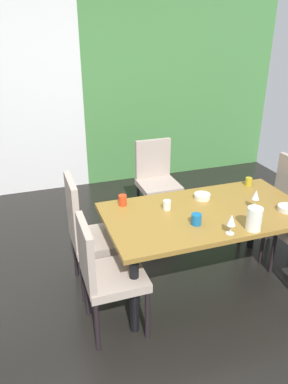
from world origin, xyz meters
The scene contains 16 objects.
ground_plane centered at (0.00, 0.00, -0.01)m, with size 6.23×5.36×0.02m, color black.
garden_window_panel centered at (1.67, 2.63, 1.43)m, with size 2.89×0.10×2.86m, color #437C3D.
dining_table centered at (0.76, 0.00, 0.65)m, with size 1.72×0.92×0.73m.
chair_head_far centered at (0.78, 1.26, 0.55)m, with size 0.44×0.45×0.96m.
chair_right_far centered at (1.72, 0.27, 0.55)m, with size 0.44×0.44×0.99m.
chair_left_near centered at (-0.20, -0.28, 0.54)m, with size 0.45×0.44×0.95m.
chair_left_far centered at (-0.21, 0.27, 0.58)m, with size 0.45×0.44×1.06m.
wine_glass_center centered at (1.17, -0.09, 0.86)m, with size 0.06×0.06×0.17m.
wine_glass_left centered at (0.76, -0.38, 0.84)m, with size 0.07×0.07×0.16m.
serving_bowl_near_shelf centered at (0.84, 0.23, 0.76)m, with size 0.15×0.15×0.05m, color beige.
serving_bowl_west centered at (1.41, -0.21, 0.75)m, with size 0.15×0.15×0.04m, color silver.
cup_east centered at (0.12, 0.34, 0.78)m, with size 0.07×0.07×0.09m, color red.
cup_south centered at (0.46, 0.14, 0.77)m, with size 0.07×0.07×0.08m, color silver.
cup_near_window centered at (0.58, -0.17, 0.78)m, with size 0.08×0.08×0.09m, color #155D97.
cup_front centered at (1.40, 0.36, 0.77)m, with size 0.06×0.06×0.08m, color #AB951E.
pitcher_north centered at (0.96, -0.39, 0.83)m, with size 0.13×0.12×0.19m.
Camera 1 is at (-0.65, -2.48, 2.21)m, focal length 35.00 mm.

